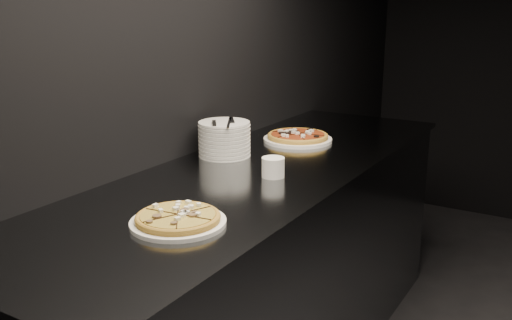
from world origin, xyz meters
The scene contains 7 objects.
wall_left centered at (-2.50, 0.00, 1.40)m, with size 0.02×5.00×2.80m, color black.
counter centered at (-2.13, 0.00, 0.46)m, with size 0.74×2.44×0.92m.
pizza_mushroom centered at (-2.03, -0.64, 0.94)m, with size 0.28×0.28×0.03m.
pizza_tomato centered at (-2.21, 0.47, 0.94)m, with size 0.33×0.33×0.04m.
plate_stack centered at (-2.36, 0.07, 0.99)m, with size 0.22×0.22×0.15m.
cutlery centered at (-2.35, 0.06, 1.07)m, with size 0.11×0.22×0.01m.
ramekin centered at (-2.03, -0.09, 0.96)m, with size 0.09×0.09×0.07m.
Camera 1 is at (-1.03, -1.86, 1.55)m, focal length 40.00 mm.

